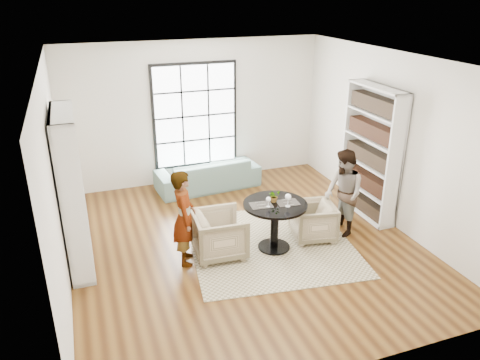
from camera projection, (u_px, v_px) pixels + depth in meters
name	position (u px, v px, depth m)	size (l,w,h in m)	color
ground	(244.00, 243.00, 7.82)	(6.00, 6.00, 0.00)	brown
room_shell	(233.00, 162.00, 7.81)	(6.00, 6.01, 6.00)	silver
rug	(271.00, 244.00, 7.78)	(2.61, 2.61, 0.01)	tan
pedestal_table	(275.00, 216.00, 7.44)	(1.02, 1.02, 0.81)	black
sofa	(208.00, 174.00, 9.86)	(2.14, 0.84, 0.63)	slate
armchair_left	(220.00, 234.00, 7.35)	(0.78, 0.80, 0.73)	tan
armchair_right	(313.00, 221.00, 7.86)	(0.68, 0.70, 0.64)	tan
person_left	(184.00, 218.00, 7.03)	(0.55, 0.36, 1.51)	gray
person_right	(343.00, 193.00, 7.87)	(0.73, 0.57, 1.50)	gray
placemat_left	(261.00, 205.00, 7.29)	(0.34, 0.26, 0.01)	black
placemat_right	(288.00, 203.00, 7.38)	(0.34, 0.26, 0.01)	black
cutlery_left	(261.00, 205.00, 7.29)	(0.14, 0.22, 0.01)	#BCBCC1
cutlery_right	(288.00, 202.00, 7.37)	(0.14, 0.22, 0.01)	#BCBCC1
wine_glass_left	(268.00, 200.00, 7.20)	(0.08, 0.08, 0.17)	silver
wine_glass_right	(288.00, 197.00, 7.20)	(0.10, 0.10, 0.21)	silver
flower_centerpiece	(274.00, 196.00, 7.38)	(0.17, 0.15, 0.19)	gray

